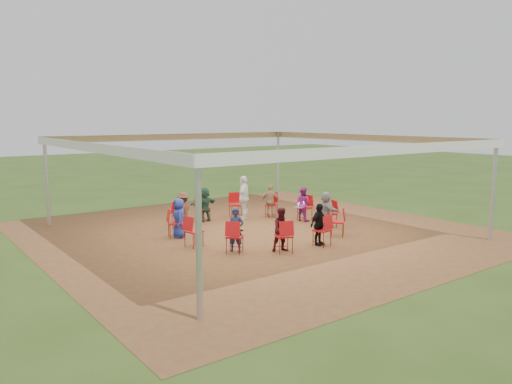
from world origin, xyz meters
TOP-DOWN VIEW (x-y plane):
  - ground at (0.00, 0.00)m, footprint 80.00×80.00m
  - dirt_patch at (0.00, 0.00)m, footprint 13.00×13.00m
  - tent at (0.00, 0.00)m, footprint 10.33×10.33m
  - chair_0 at (2.52, 0.46)m, footprint 0.51×0.49m
  - chair_1 at (1.95, 1.65)m, footprint 0.61×0.60m
  - chair_2 at (0.86, 2.41)m, footprint 0.54×0.56m
  - chair_3 at (-0.46, 2.52)m, footprint 0.49×0.51m
  - chair_4 at (-1.65, 1.95)m, footprint 0.60×0.61m
  - chair_5 at (-2.41, 0.86)m, footprint 0.56×0.54m
  - chair_6 at (-2.52, -0.46)m, footprint 0.51×0.49m
  - chair_7 at (-1.95, -1.65)m, footprint 0.61×0.60m
  - chair_8 at (-0.86, -2.41)m, footprint 0.54×0.56m
  - chair_9 at (0.46, -2.52)m, footprint 0.49×0.51m
  - chair_10 at (1.65, -1.95)m, footprint 0.60×0.61m
  - chair_11 at (2.41, -0.86)m, footprint 0.56×0.54m
  - person_seated_0 at (2.40, 0.44)m, footprint 0.44×0.64m
  - person_seated_1 at (1.86, 1.58)m, footprint 0.73×0.77m
  - person_seated_2 at (-0.44, 2.40)m, footprint 1.17×0.61m
  - person_seated_3 at (-1.58, 1.86)m, footprint 0.84×0.80m
  - person_seated_4 at (-2.30, 0.82)m, footprint 0.51×0.66m
  - person_seated_5 at (-1.86, -1.58)m, footprint 0.50×0.52m
  - person_seated_6 at (-0.82, -2.30)m, footprint 0.66×0.51m
  - person_seated_7 at (0.44, -2.40)m, footprint 0.76×0.48m
  - person_seated_8 at (2.30, -0.82)m, footprint 0.77×1.19m
  - standing_person at (0.87, 1.87)m, footprint 1.02×0.94m
  - cable_coil at (-0.32, 0.48)m, footprint 0.30×0.30m
  - laptop at (2.24, 0.41)m, footprint 0.32×0.37m

SIDE VIEW (x-z plane):
  - ground at x=0.00m, z-range 0.00..0.00m
  - dirt_patch at x=0.00m, z-range 0.01..0.01m
  - cable_coil at x=-0.32m, z-range 0.01..0.03m
  - chair_0 at x=2.52m, z-range 0.00..0.90m
  - chair_1 at x=1.95m, z-range 0.00..0.90m
  - chair_2 at x=0.86m, z-range 0.00..0.90m
  - chair_3 at x=-0.46m, z-range 0.00..0.90m
  - chair_4 at x=-1.65m, z-range 0.00..0.90m
  - chair_5 at x=-2.41m, z-range 0.00..0.90m
  - chair_6 at x=-2.52m, z-range 0.00..0.90m
  - chair_7 at x=-1.95m, z-range 0.00..0.90m
  - chair_8 at x=-0.86m, z-range 0.00..0.90m
  - chair_9 at x=0.46m, z-range 0.00..0.90m
  - chair_10 at x=1.65m, z-range 0.00..0.90m
  - chair_11 at x=2.41m, z-range 0.00..0.90m
  - laptop at x=2.24m, z-range 0.46..0.69m
  - person_seated_0 at x=2.40m, z-range 0.01..1.21m
  - person_seated_1 at x=1.86m, z-range 0.01..1.21m
  - person_seated_2 at x=-0.44m, z-range 0.01..1.21m
  - person_seated_3 at x=-1.58m, z-range 0.01..1.21m
  - person_seated_4 at x=-2.30m, z-range 0.01..1.21m
  - person_seated_5 at x=-1.86m, z-range 0.01..1.21m
  - person_seated_6 at x=-0.82m, z-range 0.01..1.21m
  - person_seated_7 at x=0.44m, z-range 0.01..1.21m
  - person_seated_8 at x=2.30m, z-range 0.01..1.21m
  - standing_person at x=0.87m, z-range 0.01..1.58m
  - tent at x=0.00m, z-range 0.87..3.87m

